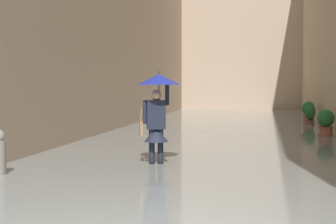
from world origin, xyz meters
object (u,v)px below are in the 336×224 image
person_wading (157,103)px  potted_plant_mid_left (310,114)px  potted_plant_near_left (308,112)px  potted_plant_far_left (326,123)px

person_wading → potted_plant_mid_left: person_wading is taller
person_wading → potted_plant_mid_left: size_ratio=2.14×
potted_plant_near_left → potted_plant_far_left: bearing=90.9°
potted_plant_near_left → potted_plant_mid_left: bearing=88.9°
potted_plant_far_left → potted_plant_mid_left: (0.11, -4.35, 0.01)m
person_wading → potted_plant_near_left: 12.36m
potted_plant_near_left → person_wading: bearing=71.1°
potted_plant_far_left → potted_plant_near_left: (0.09, -5.37, 0.03)m
person_wading → potted_plant_far_left: 7.55m
potted_plant_mid_left → person_wading: bearing=69.5°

